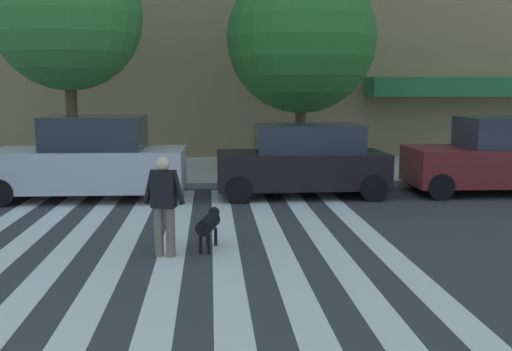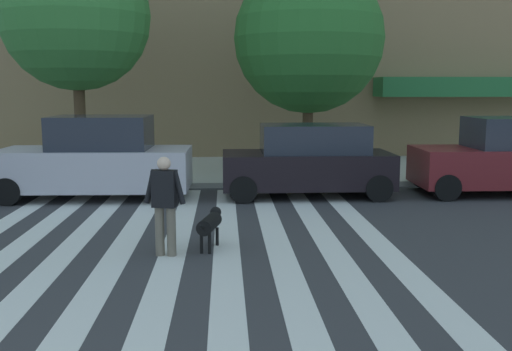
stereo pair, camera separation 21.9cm
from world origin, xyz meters
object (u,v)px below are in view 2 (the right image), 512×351
Objects in this scene: parked_car_behind_first at (97,160)px; dog_on_leash at (210,223)px; parked_car_fourth_in_line at (508,158)px; parked_car_third_in_line at (309,161)px; street_tree_nearest at (76,16)px; pedestrian_dog_walker at (165,200)px; street_tree_middle at (309,38)px.

parked_car_behind_first is 5.61m from dog_on_leash.
parked_car_fourth_in_line reaches higher than dog_on_leash.
street_tree_nearest is at bearing 157.14° from parked_car_third_in_line.
pedestrian_dog_walker is at bearing -120.91° from parked_car_third_in_line.
parked_car_behind_first reaches higher than dog_on_leash.
dog_on_leash is (0.72, 0.40, -0.48)m from pedestrian_dog_walker.
pedestrian_dog_walker is (-3.10, -5.17, 0.03)m from parked_car_third_in_line.
parked_car_third_in_line is at bearing -97.50° from street_tree_middle.
pedestrian_dog_walker is at bearing -112.49° from street_tree_middle.
parked_car_fourth_in_line is 8.94m from dog_on_leash.
parked_car_third_in_line is 7.82m from street_tree_nearest.
parked_car_fourth_in_line is 4.08× the size of dog_on_leash.
parked_car_behind_first is 1.11× the size of parked_car_third_in_line.
street_tree_middle is (0.44, 3.38, 3.29)m from parked_car_third_in_line.
parked_car_third_in_line is at bearing -22.86° from street_tree_nearest.
street_tree_middle is (5.73, 3.38, 3.23)m from parked_car_behind_first.
pedestrian_dog_walker is at bearing -67.08° from parked_car_behind_first.
street_tree_middle is at bearing 30.55° from parked_car_behind_first.
street_tree_nearest is 9.26m from pedestrian_dog_walker.
parked_car_fourth_in_line is 0.74× the size of street_tree_middle.
parked_car_fourth_in_line is 12.35m from street_tree_nearest.
parked_car_fourth_in_line is at bearing 0.00° from parked_car_behind_first.
dog_on_leash is (3.91, -7.43, -4.28)m from street_tree_nearest.
parked_car_behind_first is 10.44m from parked_car_fourth_in_line.
parked_car_behind_first is 7.39m from street_tree_middle.
pedestrian_dog_walker reaches higher than dog_on_leash.
street_tree_nearest reaches higher than street_tree_middle.
parked_car_behind_first reaches higher than parked_car_fourth_in_line.
pedestrian_dog_walker is at bearing -147.95° from parked_car_fourth_in_line.
parked_car_behind_first is at bearing 121.32° from dog_on_leash.
street_tree_nearest is at bearing 110.74° from parked_car_behind_first.
dog_on_leash is at bearing -116.46° from parked_car_third_in_line.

